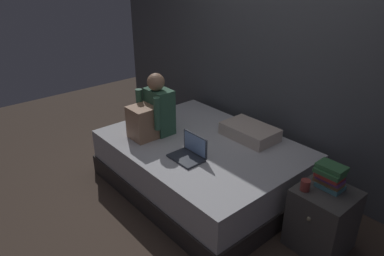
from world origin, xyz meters
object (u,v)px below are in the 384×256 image
Objects in this scene: bed at (202,165)px; book_stack at (330,176)px; person_sitting at (152,112)px; pillow at (250,132)px; mug at (305,185)px; laptop at (190,152)px; nightstand at (322,219)px.

bed is 8.97× the size of book_stack.
book_stack reaches higher than bed.
bed is at bearing 29.06° from person_sitting.
mug is at bearing -23.80° from pillow.
book_stack is at bearing 15.12° from person_sitting.
person_sitting is (-0.48, -0.27, 0.51)m from bed.
laptop is 1.07m from mug.
pillow reaches higher than mug.
book_stack is (1.04, -0.24, 0.07)m from pillow.
mug is at bearing 10.45° from person_sitting.
pillow is at bearing 164.66° from nightstand.
nightstand is (1.30, 0.16, 0.02)m from bed.
bed is at bearing -170.73° from book_stack.
pillow is at bearing 83.43° from laptop.
mug is (0.93, -0.41, 0.01)m from pillow.
nightstand is 0.98× the size of pillow.
bed is 3.05× the size of person_sitting.
pillow is 6.22× the size of mug.
bed is 3.57× the size of pillow.
pillow is at bearing 62.21° from bed.
person_sitting is 7.28× the size of mug.
mug reaches higher than nightstand.
person_sitting is 2.94× the size of book_stack.
laptop is at bearing -62.64° from bed.
nightstand is 1.27m from laptop.
pillow is 1.02m from mug.
nightstand is 6.10× the size of mug.
nightstand is at bearing 21.45° from laptop.
mug is (-0.10, -0.17, -0.06)m from book_stack.
laptop is 1.23m from book_stack.
laptop is (0.63, -0.03, -0.20)m from person_sitting.
person_sitting is at bearing -166.59° from nightstand.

